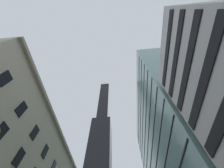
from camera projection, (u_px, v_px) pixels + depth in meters
dark_skyscraper at (99, 165)px, 105.98m from camera, size 27.82×27.82×208.71m
glass_office_midrise at (186, 150)px, 37.02m from camera, size 19.66×45.39×49.51m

